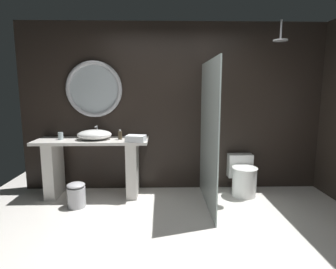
% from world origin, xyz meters
% --- Properties ---
extents(ground_plane, '(5.76, 5.76, 0.00)m').
position_xyz_m(ground_plane, '(0.00, 0.00, 0.00)').
color(ground_plane, silver).
extents(back_wall_panel, '(4.80, 0.10, 2.60)m').
position_xyz_m(back_wall_panel, '(0.00, 1.90, 1.30)').
color(back_wall_panel, black).
rests_on(back_wall_panel, ground_plane).
extents(vanity_counter, '(1.65, 0.55, 0.86)m').
position_xyz_m(vanity_counter, '(-1.25, 1.55, 0.51)').
color(vanity_counter, silver).
rests_on(vanity_counter, ground_plane).
extents(vessel_sink, '(0.50, 0.41, 0.19)m').
position_xyz_m(vessel_sink, '(-1.20, 1.54, 0.93)').
color(vessel_sink, white).
rests_on(vessel_sink, vanity_counter).
extents(tumbler_cup, '(0.07, 0.07, 0.11)m').
position_xyz_m(tumbler_cup, '(-1.70, 1.55, 0.92)').
color(tumbler_cup, silver).
rests_on(tumbler_cup, vanity_counter).
extents(soap_dispenser, '(0.06, 0.06, 0.15)m').
position_xyz_m(soap_dispenser, '(-0.83, 1.54, 0.93)').
color(soap_dispenser, '#3D3323').
rests_on(soap_dispenser, vanity_counter).
extents(round_wall_mirror, '(0.86, 0.07, 0.86)m').
position_xyz_m(round_wall_mirror, '(-1.25, 1.81, 1.59)').
color(round_wall_mirror, '#B7B7BC').
extents(shower_glass_panel, '(0.02, 1.36, 1.97)m').
position_xyz_m(shower_glass_panel, '(0.41, 1.17, 0.98)').
color(shower_glass_panel, silver).
rests_on(shower_glass_panel, ground_plane).
extents(rain_shower_head, '(0.19, 0.19, 0.27)m').
position_xyz_m(rain_shower_head, '(1.37, 1.30, 2.26)').
color(rain_shower_head, '#B7B7BC').
extents(toilet, '(0.38, 0.56, 0.58)m').
position_xyz_m(toilet, '(1.02, 1.55, 0.28)').
color(toilet, white).
rests_on(toilet, ground_plane).
extents(waste_bin, '(0.24, 0.24, 0.35)m').
position_xyz_m(waste_bin, '(-1.38, 1.12, 0.18)').
color(waste_bin, '#B7B7BC').
rests_on(waste_bin, ground_plane).
extents(folded_hand_towel, '(0.30, 0.25, 0.09)m').
position_xyz_m(folded_hand_towel, '(-0.58, 1.38, 0.91)').
color(folded_hand_towel, white).
rests_on(folded_hand_towel, vanity_counter).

